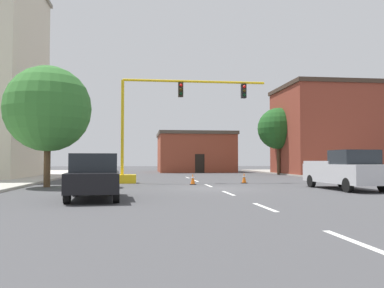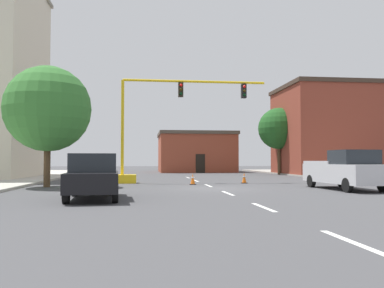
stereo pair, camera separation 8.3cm
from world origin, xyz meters
name	(u,v)px [view 2 (the right image)]	position (x,y,z in m)	size (l,w,h in m)	color
ground_plane	(216,189)	(0.00, 0.00, 0.00)	(160.00, 160.00, 0.00)	#424244
sidewalk_left	(3,181)	(-13.27, 8.00, 0.07)	(6.00, 56.00, 0.14)	#B2ADA3
sidewalk_right	(370,179)	(13.27, 8.00, 0.07)	(6.00, 56.00, 0.14)	#9E998E
lane_stripe_seg_0	(352,242)	(0.00, -14.00, 0.00)	(0.16, 2.40, 0.01)	silver
lane_stripe_seg_1	(264,207)	(0.00, -8.50, 0.00)	(0.16, 2.40, 0.01)	silver
lane_stripe_seg_2	(228,193)	(0.00, -3.00, 0.00)	(0.16, 2.40, 0.01)	silver
lane_stripe_seg_3	(208,186)	(0.00, 2.50, 0.00)	(0.16, 2.40, 0.01)	silver
lane_stripe_seg_4	(196,181)	(0.00, 8.00, 0.00)	(0.16, 2.40, 0.01)	silver
lane_stripe_seg_5	(188,178)	(0.00, 13.50, 0.00)	(0.16, 2.40, 0.01)	silver
building_brick_center	(195,152)	(2.82, 30.43, 2.50)	(9.45, 9.30, 4.98)	brown
building_row_right	(337,130)	(16.06, 18.74, 4.57)	(11.61, 9.12, 9.11)	brown
traffic_signal_gantry	(144,147)	(-3.74, 5.72, 2.33)	(10.43, 1.20, 6.83)	yellow
tree_right_far	(279,129)	(10.25, 19.80, 4.78)	(4.32, 4.32, 6.95)	#4C3823
tree_left_near	(48,109)	(-9.10, 2.31, 4.35)	(4.78, 4.78, 6.75)	#4C3823
pickup_truck_silver	(345,170)	(6.37, -1.48, 0.97)	(2.24, 5.49, 1.99)	#BCBCC1
sedan_black_near_left	(93,176)	(-5.69, -5.08, 0.89)	(2.15, 4.62, 1.74)	black
traffic_cone_roadside_a	(244,178)	(2.69, 4.67, 0.34)	(0.36, 0.36, 0.69)	black
traffic_cone_roadside_b	(193,179)	(-0.79, 3.57, 0.34)	(0.36, 0.36, 0.69)	black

